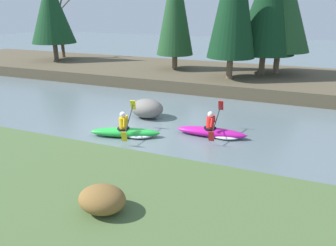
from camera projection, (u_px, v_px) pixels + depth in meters
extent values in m
plane|color=slate|center=(130.00, 128.00, 13.59)|extent=(90.00, 90.00, 0.00)
cube|color=brown|center=(201.00, 75.00, 22.30)|extent=(44.00, 8.08, 0.71)
cylinder|color=brown|center=(56.00, 52.00, 26.14)|extent=(0.36, 0.36, 1.35)
cone|color=#143D1E|center=(51.00, 9.00, 25.08)|extent=(3.40, 3.40, 5.03)
cylinder|color=brown|center=(175.00, 62.00, 22.46)|extent=(0.36, 0.36, 0.98)
cone|color=#1E4723|center=(175.00, 4.00, 21.22)|extent=(2.47, 2.47, 6.46)
cylinder|color=brown|center=(230.00, 68.00, 19.36)|extent=(0.36, 0.36, 1.26)
cylinder|color=brown|center=(262.00, 64.00, 20.63)|extent=(0.36, 0.36, 1.27)
cone|color=#0F3319|center=(268.00, 6.00, 19.47)|extent=(3.69, 3.69, 5.66)
cylinder|color=#7A664C|center=(277.00, 62.00, 20.91)|extent=(0.36, 0.36, 1.42)
cone|color=#1E4723|center=(283.00, 7.00, 19.79)|extent=(3.70, 3.70, 5.26)
cylinder|color=brown|center=(61.00, 34.00, 27.19)|extent=(0.28, 0.28, 3.87)
cylinder|color=brown|center=(56.00, 3.00, 27.12)|extent=(1.45, 1.24, 1.31)
cylinder|color=brown|center=(60.00, 4.00, 25.65)|extent=(1.52, 1.30, 1.16)
cylinder|color=brown|center=(67.00, 2.00, 26.93)|extent=(0.68, 1.63, 1.45)
ellipsoid|color=brown|center=(102.00, 199.00, 6.58)|extent=(0.99, 0.83, 0.54)
ellipsoid|color=#C61999|center=(211.00, 132.00, 12.70)|extent=(2.74, 0.80, 0.34)
cone|color=#C61999|center=(244.00, 135.00, 12.33)|extent=(0.36, 0.23, 0.20)
cylinder|color=black|center=(210.00, 128.00, 12.66)|extent=(0.51, 0.51, 0.08)
cylinder|color=red|center=(210.00, 122.00, 12.58)|extent=(0.32, 0.32, 0.42)
sphere|color=white|center=(211.00, 114.00, 12.47)|extent=(0.25, 0.25, 0.23)
cylinder|color=red|center=(214.00, 119.00, 12.73)|extent=(0.11, 0.23, 0.35)
cylinder|color=red|center=(212.00, 123.00, 12.30)|extent=(0.11, 0.23, 0.35)
cylinder|color=black|center=(216.00, 120.00, 12.47)|extent=(0.18, 1.91, 0.65)
cube|color=red|center=(221.00, 105.00, 13.22)|extent=(0.21, 0.17, 0.41)
cube|color=red|center=(211.00, 136.00, 11.72)|extent=(0.21, 0.17, 0.41)
ellipsoid|color=white|center=(225.00, 136.00, 12.56)|extent=(1.15, 0.78, 0.18)
ellipsoid|color=green|center=(125.00, 132.00, 12.67)|extent=(2.75, 1.39, 0.34)
cone|color=green|center=(157.00, 133.00, 12.57)|extent=(0.39, 0.30, 0.20)
cylinder|color=black|center=(123.00, 129.00, 12.63)|extent=(0.60, 0.60, 0.08)
cylinder|color=yellow|center=(123.00, 123.00, 12.54)|extent=(0.38, 0.38, 0.42)
sphere|color=white|center=(123.00, 115.00, 12.43)|extent=(0.29, 0.29, 0.23)
cylinder|color=yellow|center=(127.00, 119.00, 12.73)|extent=(0.15, 0.24, 0.35)
cylinder|color=yellow|center=(124.00, 123.00, 12.28)|extent=(0.15, 0.24, 0.35)
cylinder|color=black|center=(129.00, 120.00, 12.48)|extent=(0.61, 1.83, 0.65)
cube|color=yellow|center=(133.00, 105.00, 13.27)|extent=(0.24, 0.21, 0.41)
cube|color=yellow|center=(124.00, 137.00, 11.69)|extent=(0.24, 0.21, 0.41)
ellipsoid|color=white|center=(139.00, 135.00, 12.66)|extent=(1.26, 1.00, 0.18)
ellipsoid|color=slate|center=(147.00, 108.00, 14.78)|extent=(1.51, 1.18, 0.85)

